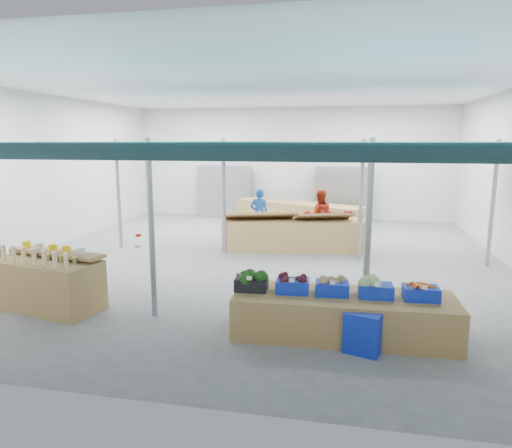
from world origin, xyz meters
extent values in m
plane|color=slate|center=(0.00, 0.00, 0.00)|extent=(13.00, 13.00, 0.00)
plane|color=silver|center=(0.00, 0.00, 4.20)|extent=(13.00, 13.00, 0.00)
plane|color=silver|center=(0.00, 6.50, 2.10)|extent=(12.00, 0.00, 12.00)
plane|color=silver|center=(-6.00, 0.00, 2.10)|extent=(0.00, 13.00, 13.00)
cylinder|color=gray|center=(-4.00, 0.50, 1.50)|extent=(0.10, 0.10, 3.00)
cylinder|color=gray|center=(-1.00, -4.00, 1.50)|extent=(0.10, 0.10, 3.00)
cylinder|color=gray|center=(-1.00, 0.50, 1.50)|extent=(0.10, 0.10, 3.00)
cylinder|color=gray|center=(2.50, -4.00, 1.50)|extent=(0.10, 0.10, 3.00)
cylinder|color=gray|center=(2.50, 0.50, 1.50)|extent=(0.10, 0.10, 3.00)
cylinder|color=gray|center=(5.50, 0.50, 1.50)|extent=(0.10, 0.10, 3.00)
cylinder|color=gray|center=(0.75, -4.00, 2.85)|extent=(10.00, 0.06, 0.06)
cylinder|color=gray|center=(0.75, 0.50, 2.85)|extent=(10.00, 0.06, 0.06)
cube|color=#0B2930|center=(0.75, -4.65, 2.78)|extent=(9.50, 1.28, 0.30)
cube|color=#0B2930|center=(0.75, -3.35, 2.78)|extent=(9.50, 1.28, 0.30)
cube|color=#0B2930|center=(0.75, -0.15, 2.78)|extent=(9.50, 1.28, 0.30)
cube|color=#0B2930|center=(0.75, 1.15, 2.78)|extent=(9.50, 1.28, 0.30)
cube|color=#B23F33|center=(-2.50, 6.00, 1.00)|extent=(2.00, 0.50, 2.00)
cube|color=#B23F33|center=(2.00, 6.00, 1.00)|extent=(2.00, 0.50, 2.00)
cube|color=olive|center=(-3.01, -4.07, 0.44)|extent=(2.12, 1.27, 0.88)
cube|color=#997247|center=(-2.95, -3.80, 0.95)|extent=(2.01, 0.79, 0.06)
cube|color=olive|center=(2.18, -4.20, 0.32)|extent=(3.34, 1.19, 0.64)
cube|color=olive|center=(0.78, 1.23, 0.42)|extent=(3.98, 1.49, 0.83)
cube|color=olive|center=(0.51, 4.64, 0.42)|extent=(4.65, 2.76, 0.84)
cube|color=#112ABB|center=(2.46, -4.73, 0.30)|extent=(0.58, 0.48, 0.59)
imported|color=#1A4BAA|center=(-0.42, 2.33, 0.78)|extent=(0.62, 0.45, 1.56)
imported|color=#9B2613|center=(1.38, 2.33, 0.78)|extent=(0.83, 0.69, 1.56)
cube|color=black|center=(0.75, -4.24, 0.74)|extent=(0.52, 0.38, 0.20)
cube|color=white|center=(0.76, -4.46, 0.90)|extent=(0.08, 0.01, 0.06)
cube|color=#112ABB|center=(1.40, -4.22, 0.74)|extent=(0.52, 0.38, 0.20)
cube|color=white|center=(1.41, -4.44, 0.90)|extent=(0.08, 0.01, 0.06)
cube|color=#112ABB|center=(1.99, -4.21, 0.74)|extent=(0.52, 0.38, 0.20)
cube|color=white|center=(2.01, -4.43, 0.90)|extent=(0.08, 0.01, 0.06)
cube|color=#112ABB|center=(2.64, -4.19, 0.74)|extent=(0.52, 0.38, 0.20)
cube|color=white|center=(2.65, -4.41, 0.90)|extent=(0.08, 0.01, 0.06)
cube|color=#112ABB|center=(3.28, -4.17, 0.74)|extent=(0.52, 0.38, 0.20)
cube|color=white|center=(3.29, -4.39, 0.90)|extent=(0.08, 0.01, 0.06)
sphere|color=brown|center=(0.62, -4.35, 0.88)|extent=(0.09, 0.09, 0.09)
sphere|color=brown|center=(0.57, -4.37, 0.92)|extent=(0.06, 0.06, 0.06)
cylinder|color=#AC210B|center=(-1.88, -2.71, 1.10)|extent=(0.12, 0.12, 0.05)
cube|color=white|center=(-1.88, -2.77, 0.88)|extent=(0.10, 0.01, 0.07)
cube|color=#997247|center=(-0.12, 1.00, 0.95)|extent=(2.02, 1.20, 0.26)
cube|color=#997247|center=(1.57, 1.25, 0.95)|extent=(1.63, 1.09, 0.26)
cylinder|color=#8C6019|center=(2.54, 1.40, 0.94)|extent=(0.14, 0.14, 0.22)
cone|color=#26661E|center=(2.54, 1.40, 1.13)|extent=(0.12, 0.12, 0.18)
camera|label=1|loc=(2.19, -10.93, 2.95)|focal=32.00mm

